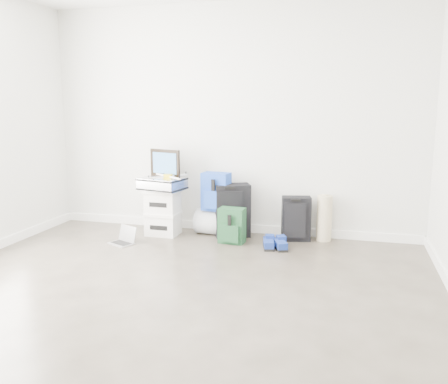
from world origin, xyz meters
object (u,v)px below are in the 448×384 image
(duffel_bag, at_px, (217,222))
(laptop, at_px, (124,239))
(large_suitcase, at_px, (232,210))
(carry_on, at_px, (296,219))
(briefcase, at_px, (162,184))
(boxes_stack, at_px, (163,212))

(duffel_bag, distance_m, laptop, 1.11)
(large_suitcase, bearing_deg, carry_on, -22.33)
(briefcase, height_order, laptop, briefcase)
(laptop, bearing_deg, briefcase, 83.16)
(duffel_bag, xyz_separation_m, carry_on, (0.94, 0.00, 0.10))
(large_suitcase, relative_size, carry_on, 1.23)
(briefcase, bearing_deg, laptop, -109.89)
(boxes_stack, distance_m, laptop, 0.59)
(large_suitcase, relative_size, laptop, 1.91)
(large_suitcase, bearing_deg, duffel_bag, 148.60)
(large_suitcase, height_order, laptop, large_suitcase)
(boxes_stack, height_order, laptop, boxes_stack)
(duffel_bag, relative_size, carry_on, 0.97)
(duffel_bag, bearing_deg, laptop, -139.17)
(boxes_stack, xyz_separation_m, briefcase, (0.00, 0.00, 0.34))
(briefcase, xyz_separation_m, laptop, (-0.29, -0.46, -0.57))
(large_suitcase, distance_m, laptop, 1.29)
(carry_on, xyz_separation_m, laptop, (-1.85, -0.63, -0.21))
(boxes_stack, relative_size, carry_on, 1.08)
(duffel_bag, xyz_separation_m, laptop, (-0.91, -0.63, -0.11))
(large_suitcase, xyz_separation_m, carry_on, (0.75, 0.03, -0.06))
(laptop, bearing_deg, boxes_stack, 83.16)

